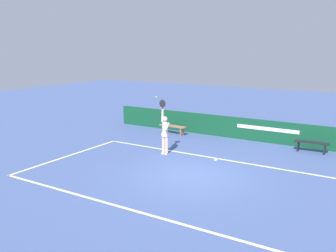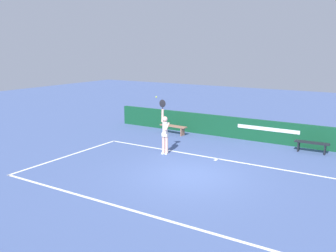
{
  "view_description": "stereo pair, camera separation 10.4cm",
  "coord_description": "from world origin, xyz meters",
  "px_view_note": "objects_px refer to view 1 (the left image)",
  "views": [
    {
      "loc": [
        5.96,
        -11.37,
        4.57
      ],
      "look_at": [
        -2.11,
        1.8,
        1.27
      ],
      "focal_mm": 39.3,
      "sensor_mm": 36.0,
      "label": 1
    },
    {
      "loc": [
        6.05,
        -11.32,
        4.57
      ],
      "look_at": [
        -2.11,
        1.8,
        1.27
      ],
      "focal_mm": 39.3,
      "sensor_mm": 36.0,
      "label": 2
    }
  ],
  "objects_px": {
    "tennis_ball": "(156,97)",
    "tennis_player": "(165,132)",
    "courtside_bench_far": "(311,144)",
    "courtside_bench_near": "(173,128)"
  },
  "relations": [
    {
      "from": "tennis_ball",
      "to": "tennis_player",
      "type": "bearing_deg",
      "value": 51.61
    },
    {
      "from": "courtside_bench_far",
      "to": "courtside_bench_near",
      "type": "bearing_deg",
      "value": -178.56
    },
    {
      "from": "courtside_bench_near",
      "to": "courtside_bench_far",
      "type": "distance_m",
      "value": 7.06
    },
    {
      "from": "tennis_ball",
      "to": "courtside_bench_far",
      "type": "height_order",
      "value": "tennis_ball"
    },
    {
      "from": "courtside_bench_far",
      "to": "tennis_ball",
      "type": "bearing_deg",
      "value": -145.76
    },
    {
      "from": "tennis_player",
      "to": "courtside_bench_far",
      "type": "xyz_separation_m",
      "value": [
        5.45,
        3.57,
        -0.63
      ]
    },
    {
      "from": "tennis_ball",
      "to": "courtside_bench_near",
      "type": "xyz_separation_m",
      "value": [
        -1.37,
        3.69,
        -2.16
      ]
    },
    {
      "from": "courtside_bench_far",
      "to": "tennis_player",
      "type": "bearing_deg",
      "value": -146.76
    },
    {
      "from": "tennis_player",
      "to": "courtside_bench_near",
      "type": "relative_size",
      "value": 1.51
    },
    {
      "from": "tennis_player",
      "to": "courtside_bench_far",
      "type": "height_order",
      "value": "tennis_player"
    }
  ]
}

